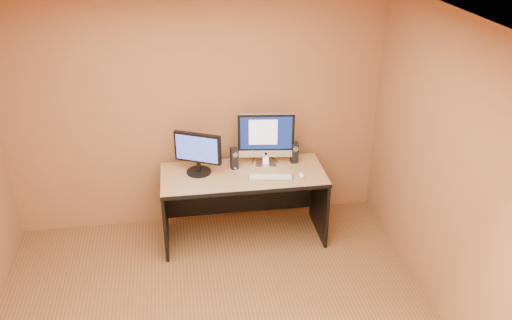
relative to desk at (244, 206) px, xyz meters
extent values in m
plane|color=white|center=(-0.42, -1.51, 2.21)|extent=(4.00, 4.00, 0.00)
cube|color=#B2B3B7|center=(0.26, -0.14, 0.40)|extent=(0.47, 0.20, 0.02)
ellipsoid|color=white|center=(0.58, -0.16, 0.41)|extent=(0.06, 0.11, 0.04)
cylinder|color=black|center=(0.37, 0.29, 0.40)|extent=(0.09, 0.22, 0.01)
cylinder|color=black|center=(0.16, 0.30, 0.40)|extent=(0.07, 0.18, 0.01)
camera|label=1|loc=(-0.66, -4.89, 3.05)|focal=38.00mm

